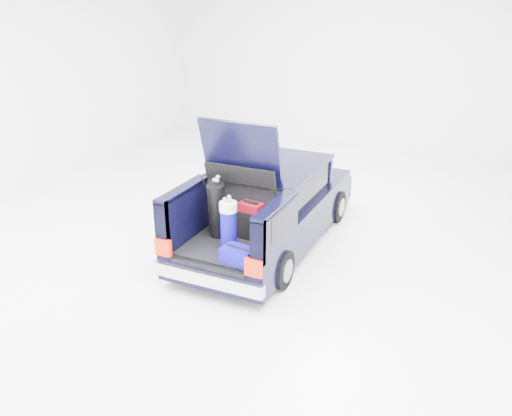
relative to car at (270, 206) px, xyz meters
The scene contains 6 objects.
ground 0.68m from the car, 90.00° to the right, with size 14.00×14.00×0.00m, color white.
car is the anchor object (origin of this frame).
red_suitcase 1.23m from the car, 81.18° to the right, with size 0.40×0.29×0.62m.
black_golf_bag 1.47m from the car, 102.32° to the right, with size 0.34×0.44×1.02m.
blue_golf_bag 1.74m from the car, 87.83° to the right, with size 0.34×0.34×0.87m.
blue_duffel 2.04m from the car, 79.45° to the right, with size 0.51×0.37×0.25m.
Camera 1 is at (3.53, -8.06, 4.29)m, focal length 38.00 mm.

